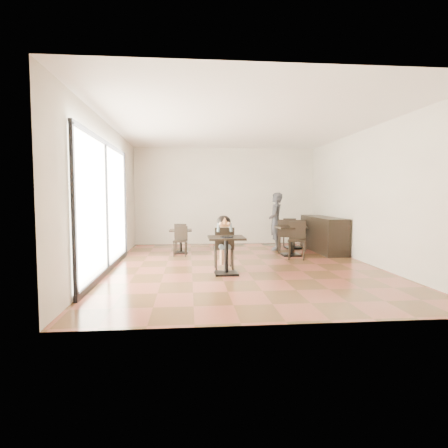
{
  "coord_description": "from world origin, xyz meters",
  "views": [
    {
      "loc": [
        -1.23,
        -8.5,
        1.61
      ],
      "look_at": [
        -0.47,
        -0.44,
        1.0
      ],
      "focal_mm": 30.0,
      "sensor_mm": 36.0,
      "label": 1
    }
  ],
  "objects": [
    {
      "name": "storefront_window",
      "position": [
        -2.97,
        -0.5,
        1.4
      ],
      "size": [
        0.04,
        4.5,
        2.6
      ],
      "primitive_type": "cube",
      "color": "white",
      "rests_on": "floor"
    },
    {
      "name": "chair_back_b",
      "position": [
        1.99,
        2.14,
        0.45
      ],
      "size": [
        0.48,
        0.48,
        0.9
      ],
      "primitive_type": null,
      "rotation": [
        0.0,
        0.0,
        -0.23
      ],
      "color": "black",
      "rests_on": "floor"
    },
    {
      "name": "cafe_table_back",
      "position": [
        1.95,
        2.69,
        0.37
      ],
      "size": [
        0.85,
        0.85,
        0.74
      ],
      "primitive_type": null,
      "rotation": [
        0.0,
        0.0,
        -0.23
      ],
      "color": "black",
      "rests_on": "floor"
    },
    {
      "name": "wall_back",
      "position": [
        0.0,
        4.0,
        1.6
      ],
      "size": [
        6.0,
        0.01,
        3.2
      ],
      "primitive_type": "cube",
      "color": "silver",
      "rests_on": "floor"
    },
    {
      "name": "wall_left",
      "position": [
        -3.0,
        0.0,
        1.6
      ],
      "size": [
        0.01,
        8.0,
        3.2
      ],
      "primitive_type": "cube",
      "color": "silver",
      "rests_on": "floor"
    },
    {
      "name": "cafe_table_mid",
      "position": [
        1.51,
        1.29,
        0.39
      ],
      "size": [
        0.95,
        0.95,
        0.79
      ],
      "primitive_type": null,
      "rotation": [
        0.0,
        0.0,
        -0.34
      ],
      "color": "black",
      "rests_on": "floor"
    },
    {
      "name": "ceiling",
      "position": [
        0.0,
        0.0,
        3.2
      ],
      "size": [
        6.0,
        8.0,
        0.01
      ],
      "primitive_type": "cube",
      "color": "white",
      "rests_on": "floor"
    },
    {
      "name": "floor",
      "position": [
        0.0,
        0.0,
        0.0
      ],
      "size": [
        6.0,
        8.0,
        0.01
      ],
      "primitive_type": "cube",
      "color": "brown",
      "rests_on": "ground"
    },
    {
      "name": "adult_patron",
      "position": [
        1.34,
        2.39,
        0.85
      ],
      "size": [
        0.54,
        0.7,
        1.7
      ],
      "primitive_type": "imported",
      "rotation": [
        0.0,
        0.0,
        -1.8
      ],
      "color": "#36363B",
      "rests_on": "floor"
    },
    {
      "name": "chair_left_b",
      "position": [
        -1.46,
        1.53,
        0.4
      ],
      "size": [
        0.39,
        0.39,
        0.79
      ],
      "primitive_type": null,
      "rotation": [
        0.0,
        0.0,
        -0.11
      ],
      "color": "black",
      "rests_on": "floor"
    },
    {
      "name": "chair_left_a",
      "position": [
        -1.46,
        2.63,
        0.4
      ],
      "size": [
        0.39,
        0.39,
        0.79
      ],
      "primitive_type": null,
      "rotation": [
        0.0,
        0.0,
        3.03
      ],
      "color": "black",
      "rests_on": "floor"
    },
    {
      "name": "child",
      "position": [
        -0.47,
        -0.39,
        0.59
      ],
      "size": [
        0.42,
        0.59,
        1.17
      ],
      "primitive_type": null,
      "color": "slate",
      "rests_on": "child_chair"
    },
    {
      "name": "pizza_slice",
      "position": [
        -0.47,
        -0.58,
        1.02
      ],
      "size": [
        0.27,
        0.21,
        0.06
      ],
      "primitive_type": null,
      "color": "tan",
      "rests_on": "child"
    },
    {
      "name": "plate",
      "position": [
        -0.47,
        -1.04,
        0.78
      ],
      "size": [
        0.26,
        0.26,
        0.02
      ],
      "primitive_type": "cylinder",
      "color": "black",
      "rests_on": "child_table"
    },
    {
      "name": "chair_mid_b",
      "position": [
        1.51,
        0.74,
        0.47
      ],
      "size": [
        0.54,
        0.54,
        0.95
      ],
      "primitive_type": null,
      "rotation": [
        0.0,
        0.0,
        -0.34
      ],
      "color": "black",
      "rests_on": "floor"
    },
    {
      "name": "wall_front",
      "position": [
        0.0,
        -4.0,
        1.6
      ],
      "size": [
        6.0,
        0.01,
        3.2
      ],
      "primitive_type": "cube",
      "color": "silver",
      "rests_on": "floor"
    },
    {
      "name": "wall_right",
      "position": [
        3.0,
        0.0,
        1.6
      ],
      "size": [
        0.01,
        8.0,
        3.2
      ],
      "primitive_type": "cube",
      "color": "silver",
      "rests_on": "floor"
    },
    {
      "name": "cafe_table_left",
      "position": [
        -1.46,
        2.08,
        0.33
      ],
      "size": [
        0.69,
        0.69,
        0.66
      ],
      "primitive_type": null,
      "rotation": [
        0.0,
        0.0,
        -0.11
      ],
      "color": "black",
      "rests_on": "floor"
    },
    {
      "name": "child_table",
      "position": [
        -0.47,
        -0.94,
        0.39
      ],
      "size": [
        0.73,
        0.73,
        0.78
      ],
      "primitive_type": null,
      "color": "black",
      "rests_on": "floor"
    },
    {
      "name": "child_chair",
      "position": [
        -0.47,
        -0.39,
        0.47
      ],
      "size": [
        0.42,
        0.42,
        0.93
      ],
      "primitive_type": null,
      "rotation": [
        0.0,
        0.0,
        3.14
      ],
      "color": "black",
      "rests_on": "floor"
    },
    {
      "name": "chair_mid_a",
      "position": [
        1.51,
        1.84,
        0.47
      ],
      "size": [
        0.54,
        0.54,
        0.95
      ],
      "primitive_type": null,
      "rotation": [
        0.0,
        0.0,
        2.8
      ],
      "color": "black",
      "rests_on": "floor"
    },
    {
      "name": "chair_back_a",
      "position": [
        1.99,
        3.24,
        0.45
      ],
      "size": [
        0.48,
        0.48,
        0.9
      ],
      "primitive_type": null,
      "rotation": [
        0.0,
        0.0,
        2.91
      ],
      "color": "black",
      "rests_on": "floor"
    },
    {
      "name": "service_counter",
      "position": [
        2.65,
        2.0,
        0.5
      ],
      "size": [
        0.6,
        2.4,
        1.0
      ],
      "primitive_type": "cube",
      "color": "black",
      "rests_on": "floor"
    }
  ]
}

